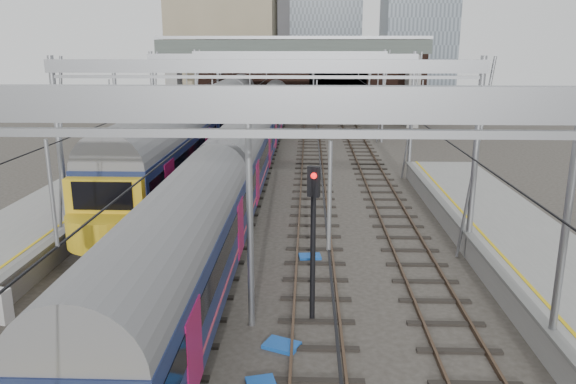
{
  "coord_description": "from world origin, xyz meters",
  "views": [
    {
      "loc": [
        1.69,
        -13.68,
        8.38
      ],
      "look_at": [
        0.86,
        9.08,
        2.4
      ],
      "focal_mm": 35.0,
      "sensor_mm": 36.0,
      "label": 1
    }
  ],
  "objects_px": {
    "signal_near_centre": "(313,226)",
    "relay_cabinet": "(1,306)",
    "train_second": "(217,115)",
    "train_main": "(254,136)"
  },
  "relations": [
    {
      "from": "signal_near_centre",
      "to": "relay_cabinet",
      "type": "relative_size",
      "value": 4.6
    },
    {
      "from": "train_second",
      "to": "relay_cabinet",
      "type": "distance_m",
      "value": 31.31
    },
    {
      "from": "relay_cabinet",
      "to": "train_second",
      "type": "bearing_deg",
      "value": 98.11
    },
    {
      "from": "train_second",
      "to": "relay_cabinet",
      "type": "xyz_separation_m",
      "value": [
        -1.8,
        -31.19,
        -2.12
      ]
    },
    {
      "from": "train_main",
      "to": "train_second",
      "type": "xyz_separation_m",
      "value": [
        -4.0,
        9.22,
        0.27
      ]
    },
    {
      "from": "signal_near_centre",
      "to": "relay_cabinet",
      "type": "bearing_deg",
      "value": -156.19
    },
    {
      "from": "train_main",
      "to": "relay_cabinet",
      "type": "height_order",
      "value": "train_main"
    },
    {
      "from": "relay_cabinet",
      "to": "signal_near_centre",
      "type": "bearing_deg",
      "value": 13.91
    },
    {
      "from": "train_main",
      "to": "relay_cabinet",
      "type": "xyz_separation_m",
      "value": [
        -5.8,
        -21.97,
        -1.85
      ]
    },
    {
      "from": "signal_near_centre",
      "to": "train_main",
      "type": "bearing_deg",
      "value": 121.48
    }
  ]
}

